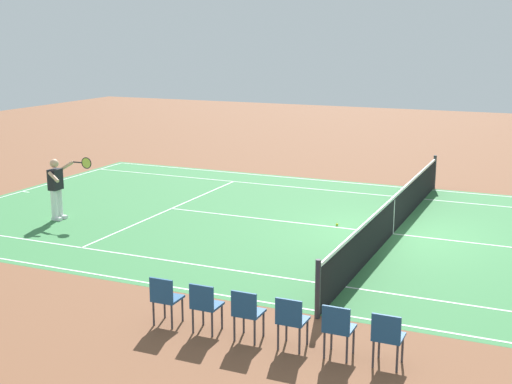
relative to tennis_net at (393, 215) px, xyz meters
The scene contains 12 objects.
ground_plane 0.49m from the tennis_net, ahead, with size 60.00×60.00×0.00m, color brown.
court_slab 0.49m from the tennis_net, ahead, with size 24.20×11.40×0.00m, color #387A42.
court_line_markings 0.49m from the tennis_net, ahead, with size 23.85×11.05×0.01m.
tennis_net is the anchor object (origin of this frame).
tennis_player_near 8.88m from the tennis_net, 14.67° to the left, with size 1.05×0.78×1.70m.
tennis_ball 1.58m from the tennis_net, ahead, with size 0.07×0.07×0.07m, color #CCE01E.
spectator_chair_0 7.31m from the tennis_net, 102.27° to the left, with size 0.44×0.44×0.88m.
spectator_chair_1 7.19m from the tennis_net, 96.29° to the left, with size 0.44×0.44×0.88m.
spectator_chair_2 7.15m from the tennis_net, 90.17° to the left, with size 0.44×0.44×0.88m.
spectator_chair_3 7.19m from the tennis_net, 84.04° to the left, with size 0.44×0.44×0.88m.
spectator_chair_4 7.31m from the tennis_net, 78.05° to the left, with size 0.44×0.44×0.88m.
spectator_chair_5 7.50m from the tennis_net, 72.32° to the left, with size 0.44×0.44×0.88m.
Camera 1 is at (-3.65, 16.73, 4.88)m, focal length 48.88 mm.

